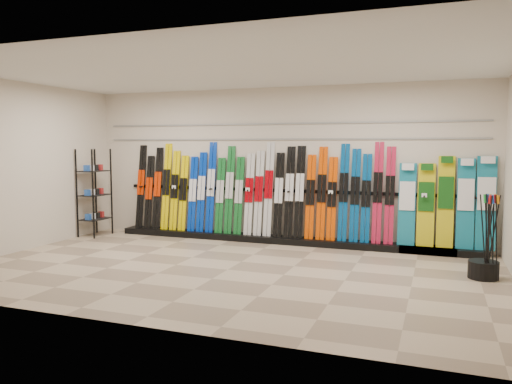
% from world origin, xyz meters
% --- Properties ---
extents(floor, '(8.00, 8.00, 0.00)m').
position_xyz_m(floor, '(0.00, 0.00, 0.00)').
color(floor, gray).
rests_on(floor, ground).
extents(back_wall, '(8.00, 0.00, 8.00)m').
position_xyz_m(back_wall, '(0.00, 2.50, 1.50)').
color(back_wall, beige).
rests_on(back_wall, floor).
extents(left_wall, '(0.00, 5.00, 5.00)m').
position_xyz_m(left_wall, '(-4.00, 0.00, 1.50)').
color(left_wall, beige).
rests_on(left_wall, floor).
extents(ceiling, '(8.00, 8.00, 0.00)m').
position_xyz_m(ceiling, '(0.00, 0.00, 3.00)').
color(ceiling, silver).
rests_on(ceiling, back_wall).
extents(ski_rack_base, '(8.00, 0.40, 0.12)m').
position_xyz_m(ski_rack_base, '(0.22, 2.28, 0.06)').
color(ski_rack_base, black).
rests_on(ski_rack_base, floor).
extents(skis, '(5.37, 0.29, 1.83)m').
position_xyz_m(skis, '(-0.43, 2.36, 0.96)').
color(skis, black).
rests_on(skis, ski_rack_base).
extents(snowboards, '(1.59, 0.24, 1.58)m').
position_xyz_m(snowboards, '(3.12, 2.36, 0.88)').
color(snowboards, '#14728C').
rests_on(snowboards, ski_rack_base).
extents(accessory_rack, '(0.40, 0.60, 1.81)m').
position_xyz_m(accessory_rack, '(-3.75, 1.70, 0.90)').
color(accessory_rack, black).
rests_on(accessory_rack, floor).
extents(pole_bin, '(0.41, 0.41, 0.25)m').
position_xyz_m(pole_bin, '(3.60, 0.79, 0.12)').
color(pole_bin, black).
rests_on(pole_bin, floor).
extents(ski_poles, '(0.27, 0.27, 1.18)m').
position_xyz_m(ski_poles, '(3.66, 0.77, 0.61)').
color(ski_poles, black).
rests_on(ski_poles, pole_bin).
extents(slatwall_rail_0, '(7.60, 0.02, 0.03)m').
position_xyz_m(slatwall_rail_0, '(0.00, 2.48, 2.00)').
color(slatwall_rail_0, gray).
rests_on(slatwall_rail_0, back_wall).
extents(slatwall_rail_1, '(7.60, 0.02, 0.03)m').
position_xyz_m(slatwall_rail_1, '(0.00, 2.48, 2.30)').
color(slatwall_rail_1, gray).
rests_on(slatwall_rail_1, back_wall).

